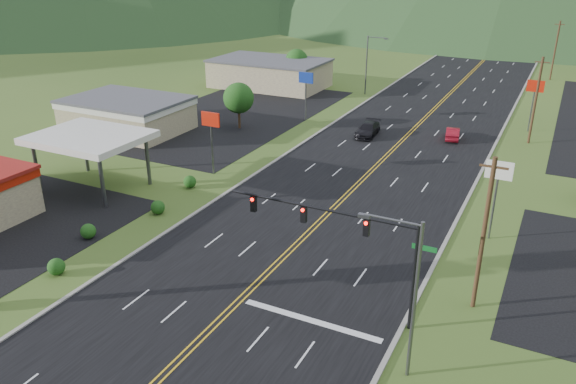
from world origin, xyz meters
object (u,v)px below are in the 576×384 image
at_px(car_dark_mid, 368,130).
at_px(gas_canopy, 89,139).
at_px(car_red_far, 453,133).
at_px(streetlight_east, 409,290).
at_px(traffic_signal, 349,234).
at_px(streetlight_west, 369,61).

bearing_deg(car_dark_mid, gas_canopy, -126.52).
distance_m(gas_canopy, car_red_far, 41.04).
relative_size(streetlight_east, car_dark_mid, 1.70).
xyz_separation_m(traffic_signal, car_dark_mid, (-10.81, 35.14, -4.56)).
bearing_deg(streetlight_west, traffic_signal, -72.03).
bearing_deg(car_dark_mid, streetlight_east, -71.84).
xyz_separation_m(streetlight_east, car_red_far, (-5.99, 42.46, -4.46)).
bearing_deg(car_dark_mid, car_red_far, 15.80).
height_order(gas_canopy, car_red_far, gas_canopy).
relative_size(streetlight_east, streetlight_west, 1.00).
bearing_deg(gas_canopy, traffic_signal, -15.70).
height_order(car_dark_mid, car_red_far, car_dark_mid).
distance_m(car_dark_mid, car_red_far, 10.07).
distance_m(traffic_signal, streetlight_east, 6.17).
bearing_deg(car_red_far, gas_canopy, 38.70).
xyz_separation_m(traffic_signal, streetlight_east, (4.70, -4.00, -0.15)).
height_order(traffic_signal, gas_canopy, traffic_signal).
bearing_deg(streetlight_west, car_red_far, -46.12).
bearing_deg(streetlight_east, car_red_far, 98.03).
relative_size(traffic_signal, car_dark_mid, 2.47).
height_order(streetlight_east, gas_canopy, streetlight_east).
relative_size(streetlight_east, car_red_far, 2.07).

